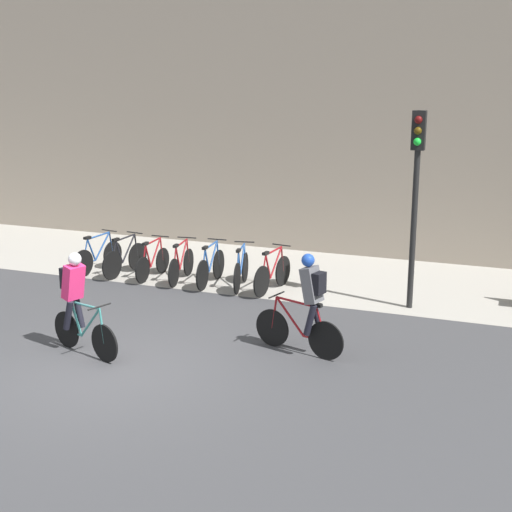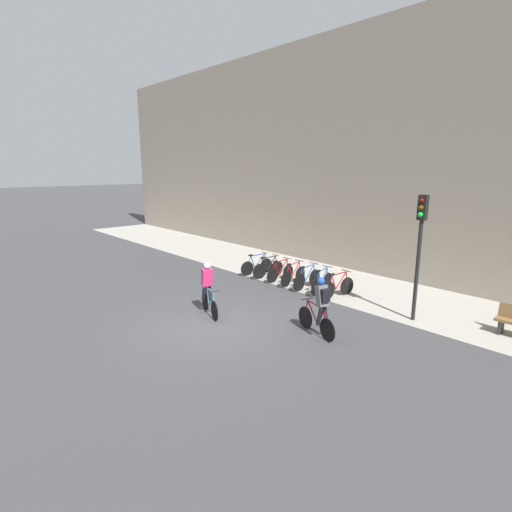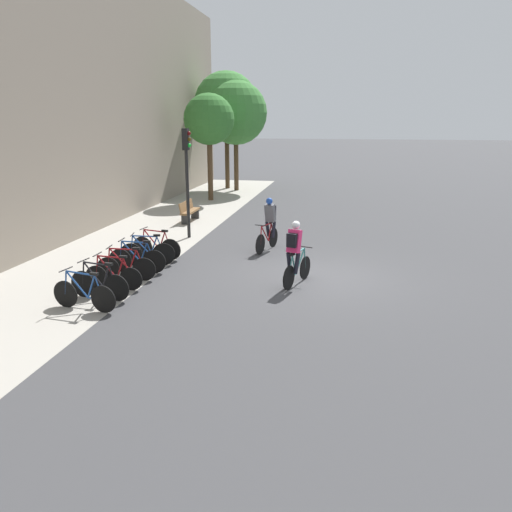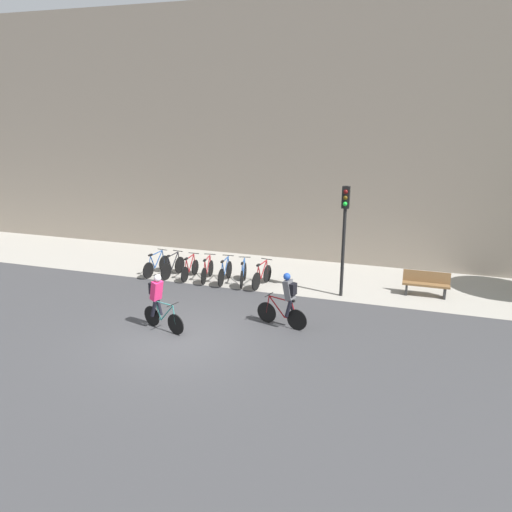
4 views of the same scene
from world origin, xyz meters
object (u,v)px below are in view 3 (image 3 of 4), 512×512
object	(u,v)px
cyclist_pink	(295,252)
parked_bike_6	(157,246)
parked_bike_0	(84,294)
traffic_light_pole	(187,164)
parked_bike_5	(147,252)
cyclist_grey	(269,222)
parked_bike_3	(126,267)
bench	(189,211)
parked_bike_4	(137,259)
parked_bike_2	(114,275)
parked_bike_1	(100,284)

from	to	relation	value
cyclist_pink	parked_bike_6	bearing A→B (deg)	67.89
parked_bike_0	traffic_light_pole	size ratio (longest dim) A/B	0.43
cyclist_pink	parked_bike_5	distance (m)	4.77
cyclist_grey	parked_bike_3	distance (m)	5.29
cyclist_grey	bench	distance (m)	5.88
cyclist_pink	cyclist_grey	distance (m)	3.91
parked_bike_6	cyclist_pink	bearing A→B (deg)	-112.11
parked_bike_4	parked_bike_0	bearing A→B (deg)	-179.98
parked_bike_2	parked_bike_4	bearing A→B (deg)	0.02
cyclist_pink	parked_bike_2	distance (m)	4.78
parked_bike_3	parked_bike_5	world-z (taller)	parked_bike_5
parked_bike_4	bench	xyz separation A→B (m)	(7.44, 0.85, 0.06)
cyclist_grey	bench	bearing A→B (deg)	45.48
parked_bike_0	traffic_light_pole	world-z (taller)	traffic_light_pole
cyclist_pink	bench	size ratio (longest dim) A/B	1.08
parked_bike_0	bench	bearing A→B (deg)	4.67
parked_bike_0	parked_bike_2	distance (m)	1.50
parked_bike_6	traffic_light_pole	world-z (taller)	traffic_light_pole
parked_bike_1	cyclist_grey	bearing A→B (deg)	-30.82
parked_bike_2	parked_bike_6	bearing A→B (deg)	0.01
parked_bike_1	parked_bike_3	xyz separation A→B (m)	(1.50, -0.00, -0.01)
parked_bike_4	parked_bike_5	size ratio (longest dim) A/B	1.03
parked_bike_1	parked_bike_4	distance (m)	2.25
parked_bike_1	bench	distance (m)	9.73
parked_bike_6	parked_bike_4	bearing A→B (deg)	-179.99
parked_bike_3	traffic_light_pole	xyz separation A→B (m)	(5.28, -0.09, 2.35)
cyclist_pink	parked_bike_0	bearing A→B (deg)	119.74
parked_bike_0	parked_bike_1	size ratio (longest dim) A/B	1.04
parked_bike_5	cyclist_grey	bearing A→B (deg)	-52.28
traffic_light_pole	cyclist_pink	bearing A→B (deg)	-137.35
cyclist_grey	parked_bike_1	xyz separation A→B (m)	(-5.58, 3.33, -0.54)
parked_bike_0	parked_bike_3	xyz separation A→B (m)	(2.25, 0.00, -0.00)
parked_bike_5	cyclist_pink	bearing A→B (deg)	-103.70
parked_bike_6	traffic_light_pole	size ratio (longest dim) A/B	0.42
parked_bike_4	cyclist_grey	bearing A→B (deg)	-45.02
cyclist_pink	parked_bike_4	distance (m)	4.65
parked_bike_2	cyclist_pink	bearing A→B (deg)	-76.22
parked_bike_6	parked_bike_3	bearing A→B (deg)	-179.99
parked_bike_0	parked_bike_1	xyz separation A→B (m)	(0.75, 0.00, 0.01)
parked_bike_1	parked_bike_3	size ratio (longest dim) A/B	0.99
parked_bike_3	bench	bearing A→B (deg)	5.94
parked_bike_4	parked_bike_3	bearing A→B (deg)	-179.97
cyclist_grey	traffic_light_pole	xyz separation A→B (m)	(1.20, 3.24, 1.80)
traffic_light_pole	parked_bike_1	bearing A→B (deg)	179.20
cyclist_pink	parked_bike_0	distance (m)	5.33
parked_bike_5	bench	world-z (taller)	parked_bike_5
parked_bike_0	parked_bike_5	xyz separation A→B (m)	(3.76, 0.00, 0.01)
parked_bike_1	parked_bike_4	world-z (taller)	parked_bike_4
parked_bike_2	parked_bike_3	world-z (taller)	parked_bike_3
parked_bike_4	traffic_light_pole	bearing A→B (deg)	-1.19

